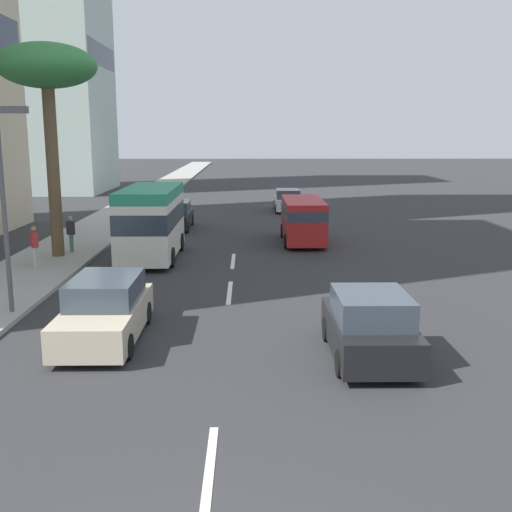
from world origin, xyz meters
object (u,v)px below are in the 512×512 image
at_px(car_lead, 174,216).
at_px(pedestrian_mid_block, 71,232).
at_px(car_sixth, 287,201).
at_px(street_lamp, 6,185).
at_px(van_fourth, 303,218).
at_px(palm_tree, 47,72).
at_px(car_second, 105,311).
at_px(pedestrian_near_lamp, 35,245).
at_px(minibus_third, 151,220).
at_px(car_fifth, 370,327).

bearing_deg(car_lead, pedestrian_mid_block, -25.56).
bearing_deg(car_sixth, street_lamp, 158.94).
xyz_separation_m(van_fourth, palm_tree, (-4.05, 11.23, 6.74)).
height_order(car_second, pedestrian_near_lamp, pedestrian_near_lamp).
relative_size(car_sixth, pedestrian_near_lamp, 2.58).
bearing_deg(car_sixth, pedestrian_near_lamp, 149.35).
xyz_separation_m(car_second, van_fourth, (15.00, -6.66, 0.47)).
bearing_deg(minibus_third, palm_tree, -89.28).
height_order(van_fourth, pedestrian_near_lamp, van_fourth).
bearing_deg(car_fifth, van_fourth, 0.70).
distance_m(car_second, street_lamp, 5.06).
xyz_separation_m(pedestrian_near_lamp, street_lamp, (-6.45, -1.54, 2.94)).
xyz_separation_m(pedestrian_near_lamp, palm_tree, (2.30, -0.22, 6.95)).
bearing_deg(pedestrian_mid_block, car_fifth, -32.63).
height_order(pedestrian_near_lamp, palm_tree, palm_tree).
bearing_deg(van_fourth, street_lamp, 142.28).
xyz_separation_m(car_lead, pedestrian_near_lamp, (-11.17, 4.34, 0.30)).
distance_m(pedestrian_near_lamp, pedestrian_mid_block, 3.30).
bearing_deg(car_fifth, car_lead, 18.92).
relative_size(car_fifth, pedestrian_mid_block, 2.47).
xyz_separation_m(car_second, pedestrian_mid_block, (11.89, 4.24, 0.25)).
height_order(car_lead, van_fourth, van_fourth).
height_order(car_lead, minibus_third, minibus_third).
height_order(minibus_third, car_fifth, minibus_third).
height_order(car_lead, car_fifth, car_fifth).
height_order(pedestrian_near_lamp, street_lamp, street_lamp).
bearing_deg(car_second, pedestrian_mid_block, -160.38).
xyz_separation_m(car_fifth, car_sixth, (29.55, 0.16, -0.05)).
distance_m(van_fourth, car_fifth, 16.52).
bearing_deg(street_lamp, car_fifth, -110.14).
relative_size(pedestrian_mid_block, street_lamp, 0.27).
bearing_deg(van_fourth, car_second, 156.06).
height_order(car_lead, pedestrian_near_lamp, pedestrian_near_lamp).
relative_size(van_fourth, car_fifth, 1.31).
distance_m(pedestrian_near_lamp, palm_tree, 7.32).
xyz_separation_m(van_fourth, car_sixth, (13.04, -0.04, -0.53)).
xyz_separation_m(car_lead, minibus_third, (-8.82, -0.04, 0.98)).
bearing_deg(car_sixth, pedestrian_mid_block, 145.88).
xyz_separation_m(car_sixth, palm_tree, (-17.10, 11.27, 7.26)).
bearing_deg(car_lead, street_lamp, -9.02).
bearing_deg(pedestrian_mid_block, car_sixth, 73.63).
bearing_deg(pedestrian_near_lamp, palm_tree, 137.65).
xyz_separation_m(car_second, palm_tree, (10.94, 4.57, 7.21)).
xyz_separation_m(car_lead, car_second, (-19.81, -0.45, 0.04)).
height_order(car_lead, car_second, car_second).
xyz_separation_m(minibus_third, car_fifth, (-12.51, -7.27, -0.94)).
distance_m(minibus_third, van_fourth, 8.13).
relative_size(pedestrian_near_lamp, palm_tree, 0.18).
height_order(pedestrian_near_lamp, pedestrian_mid_block, pedestrian_near_lamp).
xyz_separation_m(car_lead, pedestrian_mid_block, (-7.92, 3.79, 0.29)).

